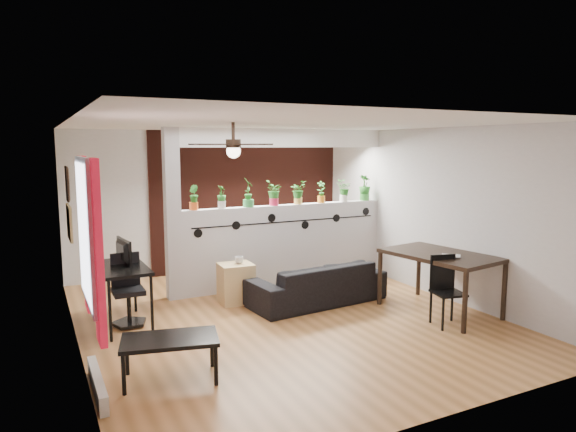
# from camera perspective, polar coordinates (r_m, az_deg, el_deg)

# --- Properties ---
(room_shell) EXTENTS (6.30, 7.10, 2.90)m
(room_shell) POSITION_cam_1_polar(r_m,az_deg,el_deg) (6.87, -0.60, -0.76)
(room_shell) COLOR #976131
(room_shell) RESTS_ON ground
(partition_wall) EXTENTS (3.60, 0.18, 1.35)m
(partition_wall) POSITION_cam_1_polar(r_m,az_deg,el_deg) (8.65, -0.21, -3.19)
(partition_wall) COLOR #BCBCC1
(partition_wall) RESTS_ON ground
(ceiling_header) EXTENTS (3.60, 0.18, 0.30)m
(ceiling_header) POSITION_cam_1_polar(r_m,az_deg,el_deg) (8.49, -0.21, 8.65)
(ceiling_header) COLOR white
(ceiling_header) RESTS_ON room_shell
(pier_column) EXTENTS (0.22, 0.20, 2.60)m
(pier_column) POSITION_cam_1_polar(r_m,az_deg,el_deg) (7.90, -12.71, 0.16)
(pier_column) COLOR #BCBCC1
(pier_column) RESTS_ON ground
(brick_panel) EXTENTS (3.90, 0.05, 2.60)m
(brick_panel) POSITION_cam_1_polar(r_m,az_deg,el_deg) (9.88, -4.02, 1.82)
(brick_panel) COLOR brown
(brick_panel) RESTS_ON ground
(vine_decal) EXTENTS (3.31, 0.01, 0.30)m
(vine_decal) POSITION_cam_1_polar(r_m,az_deg,el_deg) (8.50, 0.08, -0.62)
(vine_decal) COLOR black
(vine_decal) RESTS_ON partition_wall
(window_assembly) EXTENTS (0.09, 1.30, 1.55)m
(window_assembly) POSITION_cam_1_polar(r_m,az_deg,el_deg) (4.99, -21.37, -2.11)
(window_assembly) COLOR white
(window_assembly) RESTS_ON room_shell
(baseboard_heater) EXTENTS (0.08, 1.00, 0.18)m
(baseboard_heater) POSITION_cam_1_polar(r_m,az_deg,el_deg) (5.40, -20.42, -17.11)
(baseboard_heater) COLOR silver
(baseboard_heater) RESTS_ON ground
(corkboard) EXTENTS (0.03, 0.60, 0.45)m
(corkboard) POSITION_cam_1_polar(r_m,az_deg,el_deg) (7.13, -23.12, -0.67)
(corkboard) COLOR olive
(corkboard) RESTS_ON room_shell
(framed_art) EXTENTS (0.03, 0.34, 0.44)m
(framed_art) POSITION_cam_1_polar(r_m,az_deg,el_deg) (7.03, -23.32, 3.31)
(framed_art) COLOR #8C7259
(framed_art) RESTS_ON room_shell
(ceiling_fan) EXTENTS (1.19, 1.19, 0.43)m
(ceiling_fan) POSITION_cam_1_polar(r_m,az_deg,el_deg) (6.20, -6.08, 7.68)
(ceiling_fan) COLOR black
(ceiling_fan) RESTS_ON room_shell
(potted_plant_0) EXTENTS (0.18, 0.21, 0.39)m
(potted_plant_0) POSITION_cam_1_polar(r_m,az_deg,el_deg) (7.95, -10.46, 2.12)
(potted_plant_0) COLOR #EA5A1B
(potted_plant_0) RESTS_ON partition_wall
(potted_plant_1) EXTENTS (0.16, 0.19, 0.36)m
(potted_plant_1) POSITION_cam_1_polar(r_m,az_deg,el_deg) (8.09, -7.39, 2.20)
(potted_plant_1) COLOR silver
(potted_plant_1) RESTS_ON partition_wall
(potted_plant_2) EXTENTS (0.26, 0.30, 0.47)m
(potted_plant_2) POSITION_cam_1_polar(r_m,az_deg,el_deg) (8.25, -4.43, 2.73)
(potted_plant_2) COLOR #349046
(potted_plant_2) RESTS_ON partition_wall
(potted_plant_3) EXTENTS (0.26, 0.27, 0.42)m
(potted_plant_3) POSITION_cam_1_polar(r_m,az_deg,el_deg) (8.43, -1.58, 2.66)
(potted_plant_3) COLOR #C01E43
(potted_plant_3) RESTS_ON partition_wall
(potted_plant_4) EXTENTS (0.24, 0.21, 0.40)m
(potted_plant_4) POSITION_cam_1_polar(r_m,az_deg,el_deg) (8.63, 1.13, 2.73)
(potted_plant_4) COLOR gold
(potted_plant_4) RESTS_ON partition_wall
(potted_plant_5) EXTENTS (0.21, 0.18, 0.38)m
(potted_plant_5) POSITION_cam_1_polar(r_m,az_deg,el_deg) (8.85, 3.72, 2.77)
(potted_plant_5) COLOR orange
(potted_plant_5) RESTS_ON partition_wall
(potted_plant_6) EXTENTS (0.24, 0.23, 0.38)m
(potted_plant_6) POSITION_cam_1_polar(r_m,az_deg,el_deg) (9.09, 6.18, 2.89)
(potted_plant_6) COLOR white
(potted_plant_6) RESTS_ON partition_wall
(potted_plant_7) EXTENTS (0.26, 0.29, 0.46)m
(potted_plant_7) POSITION_cam_1_polar(r_m,az_deg,el_deg) (9.33, 8.52, 3.22)
(potted_plant_7) COLOR green
(potted_plant_7) RESTS_ON partition_wall
(sofa) EXTENTS (2.03, 0.95, 0.58)m
(sofa) POSITION_cam_1_polar(r_m,az_deg,el_deg) (7.71, 3.23, -7.53)
(sofa) COLOR black
(sofa) RESTS_ON ground
(cube_shelf) EXTENTS (0.50, 0.45, 0.59)m
(cube_shelf) POSITION_cam_1_polar(r_m,az_deg,el_deg) (7.74, -5.80, -7.44)
(cube_shelf) COLOR tan
(cube_shelf) RESTS_ON ground
(cup) EXTENTS (0.16, 0.16, 0.11)m
(cup) POSITION_cam_1_polar(r_m,az_deg,el_deg) (7.67, -5.49, -4.89)
(cup) COLOR gray
(cup) RESTS_ON cube_shelf
(computer_desk) EXTENTS (0.60, 1.11, 0.79)m
(computer_desk) POSITION_cam_1_polar(r_m,az_deg,el_deg) (6.97, -17.93, -5.91)
(computer_desk) COLOR black
(computer_desk) RESTS_ON ground
(monitor) EXTENTS (0.32, 0.09, 0.18)m
(monitor) POSITION_cam_1_polar(r_m,az_deg,el_deg) (7.07, -18.17, -4.34)
(monitor) COLOR black
(monitor) RESTS_ON computer_desk
(office_chair) EXTENTS (0.48, 0.48, 0.91)m
(office_chair) POSITION_cam_1_polar(r_m,az_deg,el_deg) (7.07, -17.37, -8.31)
(office_chair) COLOR black
(office_chair) RESTS_ON ground
(dining_table) EXTENTS (1.16, 1.66, 0.84)m
(dining_table) POSITION_cam_1_polar(r_m,az_deg,el_deg) (7.48, 16.54, -4.67)
(dining_table) COLOR black
(dining_table) RESTS_ON ground
(book) EXTENTS (0.30, 0.30, 0.02)m
(book) POSITION_cam_1_polar(r_m,az_deg,el_deg) (7.18, 17.63, -4.40)
(book) COLOR gray
(book) RESTS_ON dining_table
(folding_chair) EXTENTS (0.45, 0.45, 0.91)m
(folding_chair) POSITION_cam_1_polar(r_m,az_deg,el_deg) (7.05, 17.07, -7.21)
(folding_chair) COLOR black
(folding_chair) RESTS_ON ground
(coffee_table) EXTENTS (1.03, 0.72, 0.44)m
(coffee_table) POSITION_cam_1_polar(r_m,az_deg,el_deg) (5.36, -12.99, -13.51)
(coffee_table) COLOR black
(coffee_table) RESTS_ON ground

